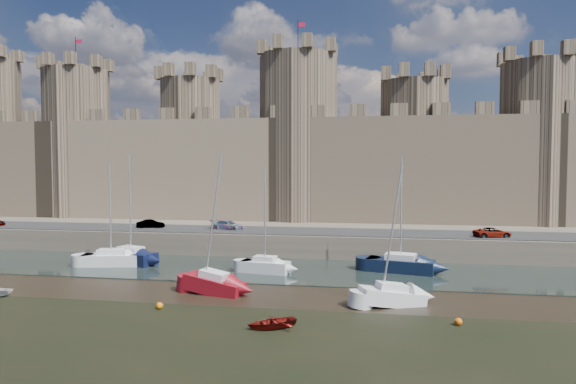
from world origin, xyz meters
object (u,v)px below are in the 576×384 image
at_px(car_1, 151,224).
at_px(sailboat_0, 111,258).
at_px(sailboat_2, 265,265).
at_px(car_2, 228,225).
at_px(car_3, 493,233).
at_px(sailboat_5, 392,295).
at_px(sailboat_4, 214,283).
at_px(sailboat_3, 400,264).
at_px(sailboat_1, 131,256).

distance_m(car_1, sailboat_0, 10.95).
bearing_deg(sailboat_2, sailboat_0, -173.07).
distance_m(car_2, car_3, 29.45).
distance_m(car_3, sailboat_0, 39.50).
xyz_separation_m(sailboat_0, sailboat_5, (27.32, -9.93, -0.08)).
relative_size(car_3, sailboat_4, 0.34).
bearing_deg(sailboat_3, sailboat_4, -131.55).
bearing_deg(sailboat_2, sailboat_3, 20.85).
distance_m(car_1, car_2, 9.59).
xyz_separation_m(car_2, sailboat_4, (4.61, -19.60, -2.28)).
xyz_separation_m(car_3, sailboat_1, (-36.82, -7.98, -2.18)).
bearing_deg(sailboat_4, car_2, 115.99).
xyz_separation_m(car_1, sailboat_0, (0.64, -10.70, -2.22)).
bearing_deg(sailboat_1, sailboat_0, -121.99).
bearing_deg(car_3, car_1, 73.40).
bearing_deg(car_1, sailboat_2, -135.90).
height_order(car_1, sailboat_4, sailboat_4).
bearing_deg(sailboat_4, sailboat_1, 153.08).
relative_size(sailboat_0, sailboat_5, 1.03).
height_order(car_2, car_3, car_2).
bearing_deg(sailboat_1, car_2, 71.77).
relative_size(sailboat_1, sailboat_4, 1.00).
bearing_deg(sailboat_0, sailboat_4, -44.53).
xyz_separation_m(car_2, car_3, (29.40, -1.64, -0.04)).
xyz_separation_m(car_2, sailboat_0, (-8.94, -10.83, -2.27)).
distance_m(car_1, sailboat_3, 30.58).
distance_m(sailboat_2, sailboat_5, 14.60).
bearing_deg(sailboat_4, sailboat_5, 7.90).
distance_m(car_2, sailboat_0, 14.23).
height_order(car_3, sailboat_3, sailboat_3).
xyz_separation_m(sailboat_2, sailboat_5, (11.37, -9.17, -0.06)).
xyz_separation_m(car_1, sailboat_2, (16.59, -11.47, -2.24)).
xyz_separation_m(car_3, sailboat_0, (-38.35, -9.19, -2.22)).
relative_size(car_2, sailboat_4, 0.36).
xyz_separation_m(sailboat_3, sailboat_5, (-1.19, -11.65, -0.10)).
distance_m(car_2, sailboat_4, 20.26).
bearing_deg(car_3, sailboat_3, 112.84).
distance_m(car_1, sailboat_1, 9.97).
bearing_deg(sailboat_5, sailboat_0, 138.80).
xyz_separation_m(sailboat_1, sailboat_3, (26.98, 0.50, -0.03)).
height_order(car_2, sailboat_0, sailboat_0).
bearing_deg(sailboat_2, sailboat_1, -178.14).
relative_size(car_1, car_2, 0.81).
distance_m(sailboat_3, sailboat_5, 11.71).
xyz_separation_m(sailboat_4, sailboat_5, (13.77, -1.17, -0.07)).
distance_m(sailboat_2, sailboat_4, 8.35).
distance_m(sailboat_0, sailboat_2, 15.97).
bearing_deg(sailboat_0, sailboat_5, -31.62).
bearing_deg(car_2, sailboat_2, -136.43).
distance_m(sailboat_1, sailboat_3, 26.98).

